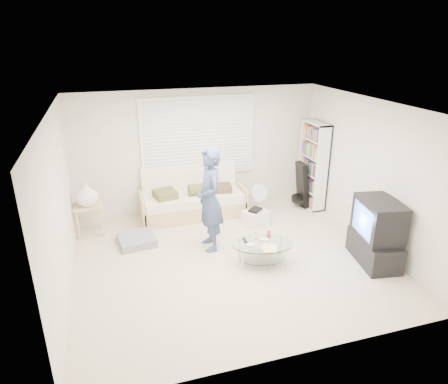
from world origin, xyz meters
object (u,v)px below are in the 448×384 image
object	(u,v)px
bookshelf	(313,165)
tv_unit	(377,233)
coffee_table	(262,247)
futon_sofa	(193,200)

from	to	relation	value
bookshelf	tv_unit	distance (m)	2.41
bookshelf	coffee_table	bearing A→B (deg)	-134.65
bookshelf	coffee_table	world-z (taller)	bookshelf
coffee_table	futon_sofa	bearing A→B (deg)	106.90
tv_unit	bookshelf	bearing A→B (deg)	86.98
futon_sofa	tv_unit	distance (m)	3.57
tv_unit	coffee_table	xyz separation A→B (m)	(-1.77, 0.46, -0.23)
futon_sofa	tv_unit	world-z (taller)	tv_unit
bookshelf	tv_unit	bearing A→B (deg)	-93.02
tv_unit	futon_sofa	bearing A→B (deg)	132.82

